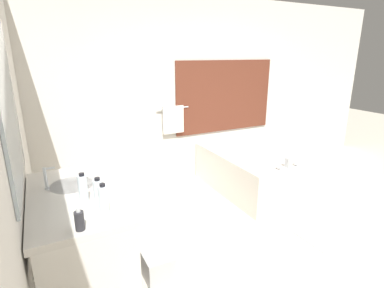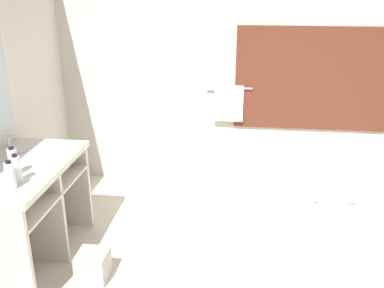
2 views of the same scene
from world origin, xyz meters
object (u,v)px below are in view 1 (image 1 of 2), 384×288
(water_bottle_1, at_px, (83,189))
(soap_dispenser, at_px, (79,220))
(water_bottle_2, at_px, (104,199))
(waste_bin, at_px, (158,267))
(bathtub, at_px, (252,169))
(water_bottle_3, at_px, (98,193))

(water_bottle_1, distance_m, soap_dispenser, 0.37)
(water_bottle_2, height_order, waste_bin, water_bottle_2)
(bathtub, relative_size, water_bottle_1, 6.86)
(bathtub, distance_m, soap_dispenser, 2.97)
(water_bottle_3, bearing_deg, soap_dispenser, -123.15)
(bathtub, distance_m, water_bottle_1, 2.75)
(bathtub, relative_size, water_bottle_2, 7.22)
(water_bottle_1, relative_size, waste_bin, 0.95)
(bathtub, height_order, waste_bin, bathtub)
(water_bottle_1, height_order, soap_dispenser, water_bottle_1)
(water_bottle_3, height_order, waste_bin, water_bottle_3)
(bathtub, bearing_deg, waste_bin, -149.31)
(water_bottle_2, distance_m, waste_bin, 0.99)
(bathtub, relative_size, waste_bin, 6.50)
(water_bottle_2, bearing_deg, bathtub, 29.96)
(soap_dispenser, bearing_deg, water_bottle_2, 38.40)
(water_bottle_1, height_order, water_bottle_2, water_bottle_1)
(soap_dispenser, height_order, waste_bin, soap_dispenser)
(bathtub, xyz_separation_m, soap_dispenser, (-2.50, -1.48, 0.64))
(water_bottle_1, height_order, waste_bin, water_bottle_1)
(bathtub, height_order, soap_dispenser, soap_dispenser)
(water_bottle_2, relative_size, soap_dispenser, 1.41)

